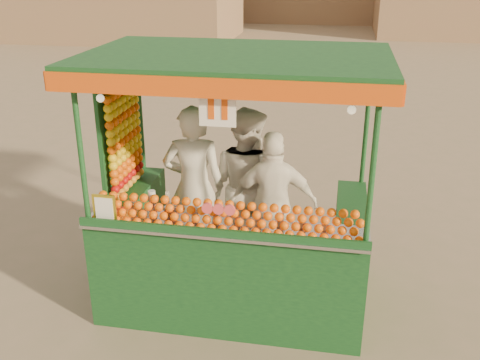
% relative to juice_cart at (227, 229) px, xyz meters
% --- Properties ---
extents(ground, '(90.00, 90.00, 0.00)m').
position_rel_juice_cart_xyz_m(ground, '(0.10, -0.02, -0.90)').
color(ground, '#756953').
rests_on(ground, ground).
extents(juice_cart, '(3.04, 1.97, 2.76)m').
position_rel_juice_cart_xyz_m(juice_cart, '(0.00, 0.00, 0.00)').
color(juice_cart, '#0F381B').
rests_on(juice_cart, ground).
extents(vendor_left, '(0.74, 0.53, 1.87)m').
position_rel_juice_cart_xyz_m(vendor_left, '(-0.43, 0.26, 0.35)').
color(vendor_left, beige).
rests_on(vendor_left, ground).
extents(vendor_middle, '(1.10, 1.03, 1.79)m').
position_rel_juice_cart_xyz_m(vendor_middle, '(0.12, 0.55, 0.32)').
color(vendor_middle, silver).
rests_on(vendor_middle, ground).
extents(vendor_right, '(1.00, 0.51, 1.63)m').
position_rel_juice_cart_xyz_m(vendor_right, '(0.47, 0.24, 0.23)').
color(vendor_right, white).
rests_on(vendor_right, ground).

